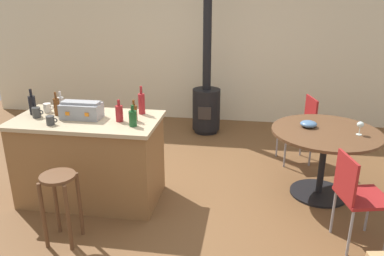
% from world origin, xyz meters
% --- Properties ---
extents(ground_plane, '(8.80, 8.80, 0.00)m').
position_xyz_m(ground_plane, '(0.00, 0.00, 0.00)').
color(ground_plane, brown).
extents(back_wall, '(8.00, 0.10, 2.70)m').
position_xyz_m(back_wall, '(0.00, 2.78, 1.35)').
color(back_wall, beige).
rests_on(back_wall, ground_plane).
extents(kitchen_island, '(1.52, 0.80, 0.93)m').
position_xyz_m(kitchen_island, '(-0.94, -0.19, 0.47)').
color(kitchen_island, olive).
rests_on(kitchen_island, ground_plane).
extents(wooden_stool, '(0.31, 0.31, 0.68)m').
position_xyz_m(wooden_stool, '(-0.89, -0.97, 0.48)').
color(wooden_stool, brown).
rests_on(wooden_stool, ground_plane).
extents(dining_table, '(1.16, 1.16, 0.77)m').
position_xyz_m(dining_table, '(1.56, 0.28, 0.59)').
color(dining_table, black).
rests_on(dining_table, ground_plane).
extents(folding_chair_near, '(0.48, 0.48, 0.87)m').
position_xyz_m(folding_chair_near, '(1.70, -0.60, 0.52)').
color(folding_chair_near, maroon).
rests_on(folding_chair_near, ground_plane).
extents(folding_chair_far, '(0.49, 0.49, 0.88)m').
position_xyz_m(folding_chair_far, '(1.41, 1.17, 0.53)').
color(folding_chair_far, maroon).
rests_on(folding_chair_far, ground_plane).
extents(wood_stove, '(0.44, 0.45, 2.37)m').
position_xyz_m(wood_stove, '(0.05, 2.08, 0.56)').
color(wood_stove, black).
rests_on(wood_stove, ground_plane).
extents(toolbox, '(0.41, 0.22, 0.18)m').
position_xyz_m(toolbox, '(-0.98, -0.18, 1.02)').
color(toolbox, gray).
rests_on(toolbox, kitchen_island).
extents(bottle_0, '(0.08, 0.08, 0.23)m').
position_xyz_m(bottle_0, '(-0.56, -0.22, 1.02)').
color(bottle_0, maroon).
rests_on(bottle_0, kitchen_island).
extents(bottle_1, '(0.07, 0.07, 0.30)m').
position_xyz_m(bottle_1, '(-0.41, 0.05, 1.05)').
color(bottle_1, maroon).
rests_on(bottle_1, kitchen_island).
extents(bottle_2, '(0.07, 0.07, 0.28)m').
position_xyz_m(bottle_2, '(-1.55, -0.14, 1.04)').
color(bottle_2, black).
rests_on(bottle_2, kitchen_island).
extents(bottle_3, '(0.08, 0.08, 0.21)m').
position_xyz_m(bottle_3, '(-0.39, -0.34, 1.02)').
color(bottle_3, '#194C23').
rests_on(bottle_3, kitchen_island).
extents(bottle_4, '(0.06, 0.06, 0.25)m').
position_xyz_m(bottle_4, '(-1.29, -0.12, 1.03)').
color(bottle_4, '#603314').
rests_on(bottle_4, kitchen_island).
extents(bottle_5, '(0.07, 0.07, 0.22)m').
position_xyz_m(bottle_5, '(-1.30, -0.01, 1.02)').
color(bottle_5, '#B7B2AD').
rests_on(bottle_5, kitchen_island).
extents(bottle_6, '(0.07, 0.07, 0.22)m').
position_xyz_m(bottle_6, '(-0.42, -0.19, 1.02)').
color(bottle_6, '#603314').
rests_on(bottle_6, kitchen_island).
extents(cup_0, '(0.12, 0.08, 0.10)m').
position_xyz_m(cup_0, '(-1.44, -0.05, 0.98)').
color(cup_0, white).
rests_on(cup_0, kitchen_island).
extents(cup_1, '(0.12, 0.08, 0.09)m').
position_xyz_m(cup_1, '(-1.20, -0.43, 0.98)').
color(cup_1, '#383838').
rests_on(cup_1, kitchen_island).
extents(cup_2, '(0.12, 0.09, 0.11)m').
position_xyz_m(cup_2, '(-1.46, -0.24, 0.99)').
color(cup_2, '#383838').
rests_on(cup_2, kitchen_island).
extents(wine_glass, '(0.07, 0.07, 0.14)m').
position_xyz_m(wine_glass, '(1.87, 0.21, 0.87)').
color(wine_glass, silver).
rests_on(wine_glass, dining_table).
extents(serving_bowl, '(0.18, 0.18, 0.07)m').
position_xyz_m(serving_bowl, '(1.38, 0.37, 0.80)').
color(serving_bowl, '#4C7099').
rests_on(serving_bowl, dining_table).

